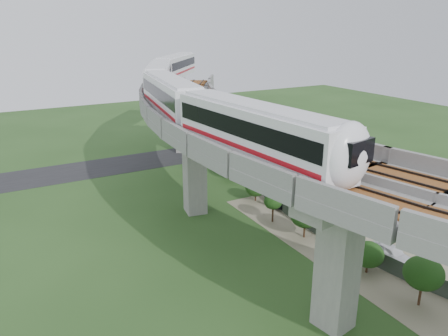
{
  "coord_description": "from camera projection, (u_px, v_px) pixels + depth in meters",
  "views": [
    {
      "loc": [
        -17.03,
        -27.92,
        18.88
      ],
      "look_at": [
        -0.38,
        1.92,
        7.5
      ],
      "focal_mm": 35.0,
      "sensor_mm": 36.0,
      "label": 1
    }
  ],
  "objects": [
    {
      "name": "tree_5",
      "position": [
        368.0,
        254.0,
        34.2
      ],
      "size": [
        2.41,
        2.41,
        2.66
      ],
      "color": "#382314",
      "rests_on": "ground"
    },
    {
      "name": "tree_3",
      "position": [
        273.0,
        202.0,
        42.86
      ],
      "size": [
        1.82,
        1.82,
        2.99
      ],
      "color": "#382314",
      "rests_on": "ground"
    },
    {
      "name": "ground",
      "position": [
        239.0,
        257.0,
        36.97
      ],
      "size": [
        160.0,
        160.0,
        0.0
      ],
      "primitive_type": "plane",
      "color": "#28491D",
      "rests_on": "ground"
    },
    {
      "name": "tree_1",
      "position": [
        235.0,
        166.0,
        54.98
      ],
      "size": [
        2.78,
        2.78,
        2.96
      ],
      "color": "#382314",
      "rests_on": "ground"
    },
    {
      "name": "asphalt_road",
      "position": [
        130.0,
        163.0,
        61.82
      ],
      "size": [
        60.0,
        8.0,
        0.03
      ],
      "primitive_type": "cube",
      "color": "#232326",
      "rests_on": "ground"
    },
    {
      "name": "tree_6",
      "position": [
        424.0,
        273.0,
        29.89
      ],
      "size": [
        2.73,
        2.73,
        3.75
      ],
      "color": "#382314",
      "rests_on": "ground"
    },
    {
      "name": "tree_4",
      "position": [
        305.0,
        215.0,
        39.69
      ],
      "size": [
        2.82,
        2.82,
        3.51
      ],
      "color": "#382314",
      "rests_on": "ground"
    },
    {
      "name": "car_white",
      "position": [
        392.0,
        253.0,
        36.29
      ],
      "size": [
        1.65,
        3.91,
        1.32
      ],
      "primitive_type": "imported",
      "rotation": [
        0.0,
        0.0,
        0.02
      ],
      "color": "white",
      "rests_on": "dirt_lot"
    },
    {
      "name": "viaduct",
      "position": [
        280.0,
        149.0,
        35.88
      ],
      "size": [
        19.58,
        73.98,
        11.4
      ],
      "color": "#99968E",
      "rests_on": "ground"
    },
    {
      "name": "dirt_lot",
      "position": [
        375.0,
        230.0,
        41.78
      ],
      "size": [
        18.0,
        26.0,
        0.04
      ],
      "primitive_type": "cube",
      "color": "gray",
      "rests_on": "ground"
    },
    {
      "name": "car_dark",
      "position": [
        290.0,
        199.0,
        47.33
      ],
      "size": [
        4.9,
        2.49,
        1.36
      ],
      "primitive_type": "imported",
      "rotation": [
        0.0,
        0.0,
        1.7
      ],
      "color": "black",
      "rests_on": "dirt_lot"
    },
    {
      "name": "car_red",
      "position": [
        388.0,
        206.0,
        45.95
      ],
      "size": [
        3.04,
        2.99,
        1.04
      ],
      "primitive_type": "imported",
      "rotation": [
        0.0,
        0.0,
        -0.8
      ],
      "color": "#B43110",
      "rests_on": "dirt_lot"
    },
    {
      "name": "tree_2",
      "position": [
        256.0,
        188.0,
        48.19
      ],
      "size": [
        2.31,
        2.31,
        2.59
      ],
      "color": "#382314",
      "rests_on": "ground"
    },
    {
      "name": "metro_train",
      "position": [
        184.0,
        86.0,
        48.05
      ],
      "size": [
        20.96,
        58.85,
        3.64
      ],
      "color": "white",
      "rests_on": "ground"
    },
    {
      "name": "tree_0",
      "position": [
        222.0,
        154.0,
        59.45
      ],
      "size": [
        2.81,
        2.81,
        3.04
      ],
      "color": "#382314",
      "rests_on": "ground"
    },
    {
      "name": "fence",
      "position": [
        327.0,
        225.0,
        41.24
      ],
      "size": [
        3.87,
        38.73,
        1.5
      ],
      "color": "#2D382D",
      "rests_on": "ground"
    }
  ]
}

